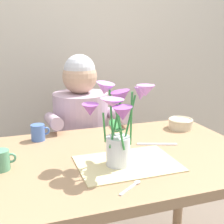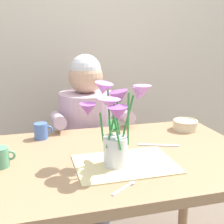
% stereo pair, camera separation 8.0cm
% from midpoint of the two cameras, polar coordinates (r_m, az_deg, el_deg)
% --- Properties ---
extents(wood_panel_backdrop, '(4.00, 0.10, 2.50)m').
position_cam_midpoint_polar(wood_panel_backdrop, '(2.23, -5.54, 14.66)').
color(wood_panel_backdrop, beige).
rests_on(wood_panel_backdrop, ground_plane).
extents(dining_table, '(1.20, 0.80, 0.74)m').
position_cam_midpoint_polar(dining_table, '(1.35, 2.81, -11.91)').
color(dining_table, '#9E7A56').
rests_on(dining_table, ground_plane).
extents(seated_person, '(0.45, 0.47, 1.14)m').
position_cam_midpoint_polar(seated_person, '(1.93, -3.58, -6.19)').
color(seated_person, '#4C4C56').
rests_on(seated_person, ground_plane).
extents(striped_placemat, '(0.40, 0.28, 0.00)m').
position_cam_midpoint_polar(striped_placemat, '(1.22, 4.31, -9.94)').
color(striped_placemat, beige).
rests_on(striped_placemat, dining_table).
extents(flower_vase, '(0.27, 0.27, 0.33)m').
position_cam_midpoint_polar(flower_vase, '(1.14, 2.70, -1.75)').
color(flower_vase, silver).
rests_on(flower_vase, dining_table).
extents(ceramic_bowl, '(0.14, 0.14, 0.06)m').
position_cam_midpoint_polar(ceramic_bowl, '(1.69, 15.20, -2.35)').
color(ceramic_bowl, beige).
rests_on(ceramic_bowl, dining_table).
extents(dinner_knife, '(0.19, 0.08, 0.00)m').
position_cam_midpoint_polar(dinner_knife, '(1.43, 10.48, -6.29)').
color(dinner_knife, silver).
rests_on(dinner_knife, dining_table).
extents(tea_cup, '(0.09, 0.07, 0.08)m').
position_cam_midpoint_polar(tea_cup, '(1.52, -11.96, -3.58)').
color(tea_cup, '#476BB7').
rests_on(tea_cup, dining_table).
extents(coffee_cup, '(0.09, 0.07, 0.08)m').
position_cam_midpoint_polar(coffee_cup, '(1.25, -18.83, -8.19)').
color(coffee_cup, '#569970').
rests_on(coffee_cup, dining_table).
extents(spoon_0, '(0.06, 0.12, 0.01)m').
position_cam_midpoint_polar(spoon_0, '(1.35, 3.16, -7.27)').
color(spoon_0, silver).
rests_on(spoon_0, dining_table).
extents(spoon_1, '(0.11, 0.08, 0.01)m').
position_cam_midpoint_polar(spoon_1, '(1.06, 5.16, -13.96)').
color(spoon_1, silver).
rests_on(spoon_1, dining_table).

